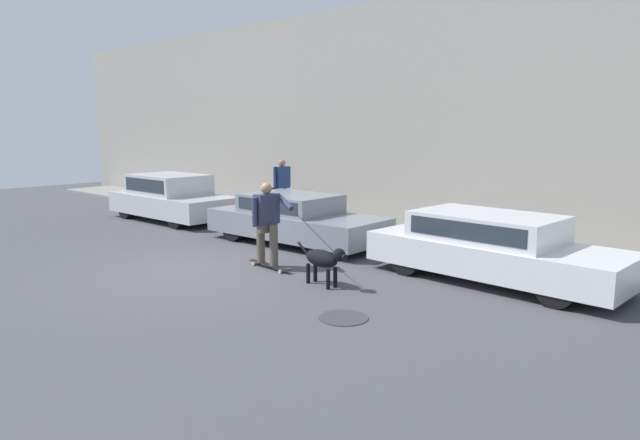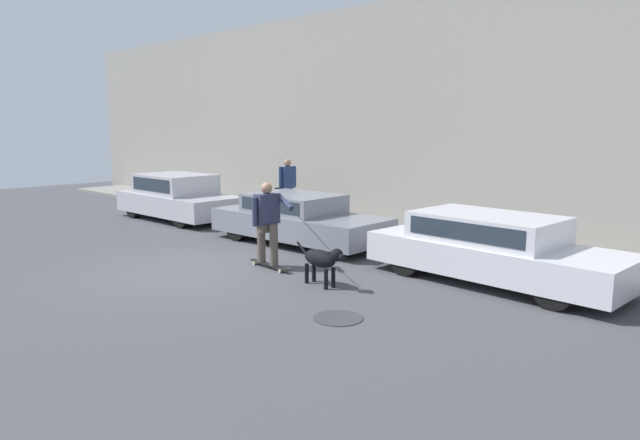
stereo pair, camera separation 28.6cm
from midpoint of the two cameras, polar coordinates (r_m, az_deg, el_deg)
ground_plane at (r=11.02m, az=-11.55°, el=-4.91°), size 36.00×36.00×0.00m
back_wall at (r=15.27m, az=8.64°, el=10.22°), size 32.00×0.30×5.88m
sidewalk_curb at (r=14.55m, az=5.65°, el=-1.10°), size 30.00×2.04×0.10m
parked_car_0 at (r=17.02m, az=-13.53°, el=2.18°), size 4.09×1.79×1.31m
parked_car_1 at (r=13.13m, az=-1.62°, el=0.06°), size 4.37×1.85×1.14m
parked_car_2 at (r=10.31m, az=17.66°, el=-2.78°), size 4.47×1.84×1.18m
dog at (r=9.61m, az=1.05°, el=-3.96°), size 1.21×0.37×0.71m
skateboarder at (r=10.77m, az=-4.52°, el=-0.04°), size 2.50×0.66×1.64m
pedestrian_with_bag at (r=16.30m, az=-2.80°, el=3.49°), size 0.25×0.71×1.66m
manhole_cover at (r=8.16m, az=2.85°, el=-9.76°), size 0.71×0.71×0.01m
fire_hydrant at (r=15.70m, az=-6.04°, el=0.80°), size 0.18×0.18×0.68m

